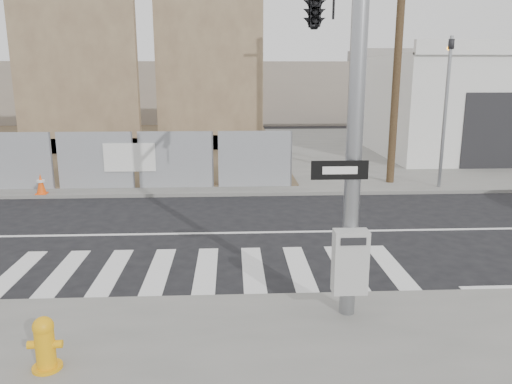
{
  "coord_description": "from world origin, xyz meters",
  "views": [
    {
      "loc": [
        0.57,
        -12.51,
        4.08
      ],
      "look_at": [
        1.13,
        -1.25,
        1.4
      ],
      "focal_mm": 35.0,
      "sensor_mm": 36.0,
      "label": 1
    }
  ],
  "objects_px": {
    "signal_pole": "(325,38)",
    "traffic_cone_c": "(41,184)",
    "traffic_cone_d": "(209,176)",
    "auto_shop": "(491,104)",
    "fire_hydrant": "(45,343)"
  },
  "relations": [
    {
      "from": "signal_pole",
      "to": "traffic_cone_c",
      "type": "xyz_separation_m",
      "value": [
        -8.35,
        6.27,
        -4.32
      ]
    },
    {
      "from": "traffic_cone_d",
      "to": "auto_shop",
      "type": "bearing_deg",
      "value": 28.07
    },
    {
      "from": "auto_shop",
      "to": "fire_hydrant",
      "type": "xyz_separation_m",
      "value": [
        -16.0,
        -19.21,
        -2.03
      ]
    },
    {
      "from": "signal_pole",
      "to": "fire_hydrant",
      "type": "height_order",
      "value": "signal_pole"
    },
    {
      "from": "fire_hydrant",
      "to": "auto_shop",
      "type": "bearing_deg",
      "value": 45.96
    },
    {
      "from": "signal_pole",
      "to": "auto_shop",
      "type": "xyz_separation_m",
      "value": [
        11.5,
        15.01,
        -2.25
      ]
    },
    {
      "from": "fire_hydrant",
      "to": "traffic_cone_d",
      "type": "distance_m",
      "value": 11.74
    },
    {
      "from": "fire_hydrant",
      "to": "traffic_cone_c",
      "type": "height_order",
      "value": "fire_hydrant"
    },
    {
      "from": "auto_shop",
      "to": "traffic_cone_d",
      "type": "relative_size",
      "value": 17.76
    },
    {
      "from": "signal_pole",
      "to": "traffic_cone_d",
      "type": "distance_m",
      "value": 9.01
    },
    {
      "from": "signal_pole",
      "to": "auto_shop",
      "type": "height_order",
      "value": "signal_pole"
    },
    {
      "from": "traffic_cone_c",
      "to": "traffic_cone_d",
      "type": "relative_size",
      "value": 1.02
    },
    {
      "from": "auto_shop",
      "to": "traffic_cone_c",
      "type": "height_order",
      "value": "auto_shop"
    },
    {
      "from": "signal_pole",
      "to": "fire_hydrant",
      "type": "distance_m",
      "value": 7.49
    },
    {
      "from": "auto_shop",
      "to": "traffic_cone_c",
      "type": "xyz_separation_m",
      "value": [
        -19.85,
        -8.75,
        -2.08
      ]
    }
  ]
}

